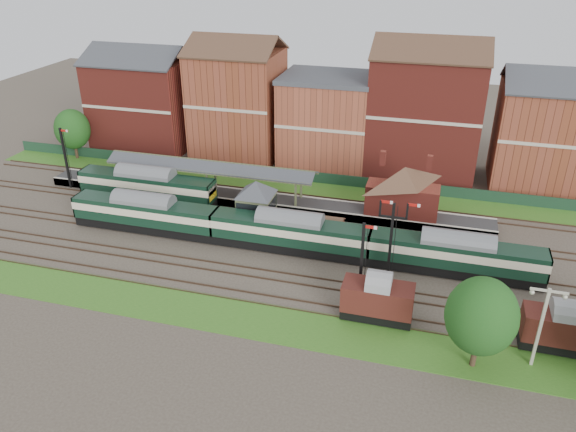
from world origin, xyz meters
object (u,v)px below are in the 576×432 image
(signal_box, at_px, (256,205))
(platform_railcar, at_px, (147,186))
(goods_van_a, at_px, (378,299))
(semaphore_bracket, at_px, (392,236))
(dmu_train, at_px, (290,232))

(signal_box, height_order, platform_railcar, signal_box)
(platform_railcar, height_order, goods_van_a, platform_railcar)
(signal_box, relative_size, platform_railcar, 0.35)
(semaphore_bracket, bearing_deg, platform_railcar, 163.32)
(goods_van_a, bearing_deg, signal_box, 140.38)
(platform_railcar, bearing_deg, dmu_train, -18.30)
(semaphore_bracket, height_order, platform_railcar, semaphore_bracket)
(signal_box, distance_m, dmu_train, 5.75)
(signal_box, distance_m, goods_van_a, 19.24)
(signal_box, relative_size, goods_van_a, 1.01)
(signal_box, bearing_deg, goods_van_a, -39.62)
(semaphore_bracket, bearing_deg, signal_box, 159.08)
(signal_box, distance_m, semaphore_bracket, 16.16)
(dmu_train, bearing_deg, semaphore_bracket, -13.53)
(semaphore_bracket, height_order, goods_van_a, semaphore_bracket)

